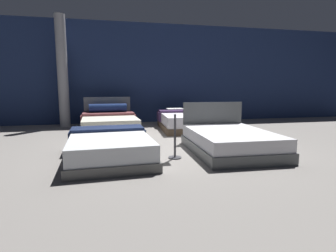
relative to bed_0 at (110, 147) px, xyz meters
name	(u,v)px	position (x,y,z in m)	size (l,w,h in m)	color
ground_plane	(161,144)	(1.15, 1.13, -0.23)	(18.00, 18.00, 0.02)	gray
showroom_back_wall	(140,73)	(1.15, 4.95, 1.53)	(18.00, 0.06, 3.50)	navy
bed_0	(110,147)	(0.00, 0.00, 0.00)	(1.54, 2.09, 0.48)	#545351
bed_1	(230,141)	(2.32, 0.02, 0.00)	(1.57, 2.16, 0.93)	#4F5253
bed_2	(109,122)	(0.01, 3.09, 0.04)	(1.67, 2.18, 0.96)	#4D5056
bed_3	(188,121)	(2.33, 2.94, 0.03)	(1.74, 2.19, 0.54)	brown
price_sign	(175,140)	(1.15, -0.19, 0.12)	(0.28, 0.24, 0.91)	#3F3F44
support_pillar	(62,72)	(-1.39, 4.37, 1.53)	(0.32, 0.32, 3.50)	#99999E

